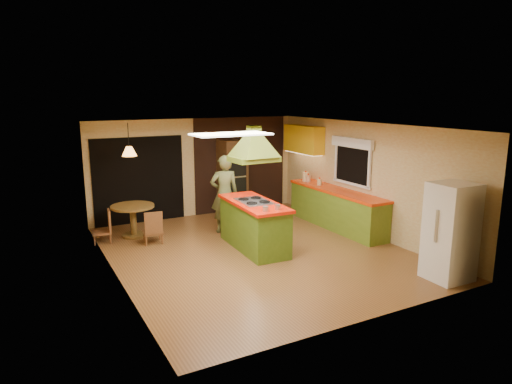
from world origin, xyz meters
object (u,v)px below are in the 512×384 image
kitchen_island (254,225)px  refrigerator (451,232)px  dining_table (133,215)px  canister_large (306,177)px  wall_oven (233,177)px  man (224,194)px

kitchen_island → refrigerator: refrigerator is taller
dining_table → canister_large: (4.34, -0.34, 0.54)m
refrigerator → canister_large: refrigerator is taller
wall_oven → dining_table: size_ratio=2.06×
canister_large → dining_table: bearing=175.6°
dining_table → canister_large: size_ratio=4.16×
wall_oven → dining_table: wall_oven is taller
wall_oven → kitchen_island: bearing=-110.6°
man → canister_large: bearing=-160.6°
man → canister_large: man is taller
man → dining_table: size_ratio=1.88×
man → refrigerator: (2.22, -4.29, -0.05)m
refrigerator → man: bearing=119.1°
dining_table → canister_large: canister_large is taller
kitchen_island → canister_large: bearing=37.2°
man → canister_large: (2.41, 0.29, 0.15)m
refrigerator → canister_large: bearing=89.4°
kitchen_island → man: (-0.05, 1.33, 0.39)m
man → refrigerator: 4.83m
wall_oven → canister_large: bearing=-40.2°
refrigerator → wall_oven: bearing=105.0°
kitchen_island → dining_table: 2.79m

